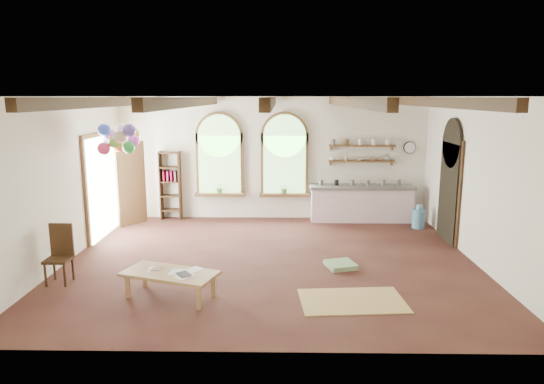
{
  "coord_description": "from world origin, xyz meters",
  "views": [
    {
      "loc": [
        0.18,
        -9.15,
        3.2
      ],
      "look_at": [
        0.02,
        0.6,
        1.27
      ],
      "focal_mm": 32.0,
      "sensor_mm": 36.0,
      "label": 1
    }
  ],
  "objects_px": {
    "side_chair": "(60,266)",
    "balloon_cluster": "(119,138)",
    "kitchen_counter": "(361,203)",
    "coffee_table": "(170,275)"
  },
  "relations": [
    {
      "from": "kitchen_counter",
      "to": "side_chair",
      "type": "height_order",
      "value": "side_chair"
    },
    {
      "from": "side_chair",
      "to": "balloon_cluster",
      "type": "bearing_deg",
      "value": 75.73
    },
    {
      "from": "kitchen_counter",
      "to": "coffee_table",
      "type": "relative_size",
      "value": 1.63
    },
    {
      "from": "side_chair",
      "to": "coffee_table",
      "type": "bearing_deg",
      "value": -16.03
    },
    {
      "from": "coffee_table",
      "to": "balloon_cluster",
      "type": "bearing_deg",
      "value": 120.91
    },
    {
      "from": "side_chair",
      "to": "balloon_cluster",
      "type": "distance_m",
      "value": 2.92
    },
    {
      "from": "kitchen_counter",
      "to": "side_chair",
      "type": "bearing_deg",
      "value": -143.48
    },
    {
      "from": "coffee_table",
      "to": "kitchen_counter",
      "type": "bearing_deg",
      "value": 52.17
    },
    {
      "from": "kitchen_counter",
      "to": "coffee_table",
      "type": "bearing_deg",
      "value": -127.83
    },
    {
      "from": "side_chair",
      "to": "balloon_cluster",
      "type": "xyz_separation_m",
      "value": [
        0.51,
        2.01,
        2.05
      ]
    }
  ]
}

